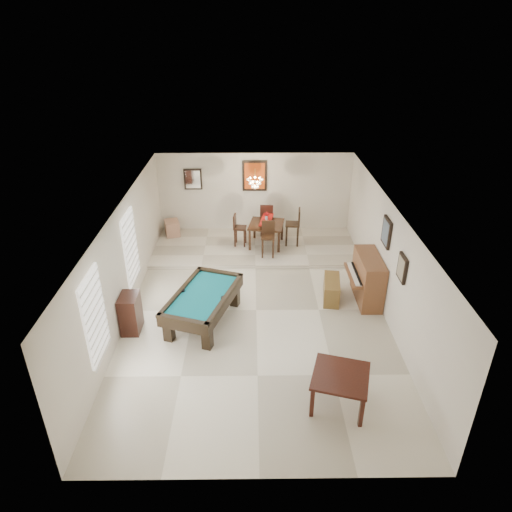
{
  "coord_description": "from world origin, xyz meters",
  "views": [
    {
      "loc": [
        -0.1,
        -9.05,
        6.23
      ],
      "look_at": [
        0.0,
        0.6,
        1.15
      ],
      "focal_mm": 32.0,
      "sensor_mm": 36.0,
      "label": 1
    }
  ],
  "objects_px": {
    "pool_table": "(204,308)",
    "dining_chair_east": "(292,227)",
    "dining_chair_north": "(267,219)",
    "upright_piano": "(362,279)",
    "dining_chair_west": "(240,230)",
    "apothecary_chest": "(131,313)",
    "flower_vase": "(266,216)",
    "chandelier": "(255,179)",
    "dining_chair_south": "(268,240)",
    "dining_table": "(266,232)",
    "corner_bench": "(172,228)",
    "piano_bench": "(331,289)",
    "square_table": "(339,389)"
  },
  "relations": [
    {
      "from": "piano_bench",
      "to": "square_table",
      "type": "bearing_deg",
      "value": -96.77
    },
    {
      "from": "pool_table",
      "to": "dining_chair_west",
      "type": "distance_m",
      "value": 3.82
    },
    {
      "from": "dining_table",
      "to": "apothecary_chest",
      "type": "bearing_deg",
      "value": -127.66
    },
    {
      "from": "chandelier",
      "to": "dining_chair_east",
      "type": "bearing_deg",
      "value": 7.41
    },
    {
      "from": "pool_table",
      "to": "dining_table",
      "type": "bearing_deg",
      "value": 85.75
    },
    {
      "from": "upright_piano",
      "to": "corner_bench",
      "type": "height_order",
      "value": "upright_piano"
    },
    {
      "from": "chandelier",
      "to": "corner_bench",
      "type": "bearing_deg",
      "value": 162.13
    },
    {
      "from": "dining_chair_east",
      "to": "corner_bench",
      "type": "height_order",
      "value": "dining_chair_east"
    },
    {
      "from": "apothecary_chest",
      "to": "dining_chair_west",
      "type": "distance_m",
      "value": 4.67
    },
    {
      "from": "dining_chair_south",
      "to": "corner_bench",
      "type": "bearing_deg",
      "value": 157.34
    },
    {
      "from": "flower_vase",
      "to": "dining_chair_west",
      "type": "relative_size",
      "value": 0.26
    },
    {
      "from": "flower_vase",
      "to": "dining_chair_south",
      "type": "height_order",
      "value": "flower_vase"
    },
    {
      "from": "apothecary_chest",
      "to": "dining_chair_east",
      "type": "relative_size",
      "value": 0.79
    },
    {
      "from": "upright_piano",
      "to": "dining_chair_north",
      "type": "bearing_deg",
      "value": 122.05
    },
    {
      "from": "dining_chair_west",
      "to": "dining_chair_east",
      "type": "distance_m",
      "value": 1.56
    },
    {
      "from": "apothecary_chest",
      "to": "dining_chair_east",
      "type": "distance_m",
      "value": 5.65
    },
    {
      "from": "apothecary_chest",
      "to": "pool_table",
      "type": "bearing_deg",
      "value": 11.08
    },
    {
      "from": "pool_table",
      "to": "upright_piano",
      "type": "height_order",
      "value": "upright_piano"
    },
    {
      "from": "upright_piano",
      "to": "dining_chair_north",
      "type": "relative_size",
      "value": 1.32
    },
    {
      "from": "dining_chair_north",
      "to": "dining_chair_west",
      "type": "height_order",
      "value": "dining_chair_north"
    },
    {
      "from": "corner_bench",
      "to": "dining_chair_east",
      "type": "bearing_deg",
      "value": -10.56
    },
    {
      "from": "piano_bench",
      "to": "dining_chair_east",
      "type": "xyz_separation_m",
      "value": [
        -0.75,
        2.86,
        0.41
      ]
    },
    {
      "from": "pool_table",
      "to": "corner_bench",
      "type": "xyz_separation_m",
      "value": [
        -1.39,
        4.46,
        -0.01
      ]
    },
    {
      "from": "pool_table",
      "to": "dining_chair_south",
      "type": "height_order",
      "value": "dining_chair_south"
    },
    {
      "from": "dining_chair_east",
      "to": "corner_bench",
      "type": "relative_size",
      "value": 2.17
    },
    {
      "from": "apothecary_chest",
      "to": "dining_chair_east",
      "type": "height_order",
      "value": "dining_chair_east"
    },
    {
      "from": "pool_table",
      "to": "piano_bench",
      "type": "bearing_deg",
      "value": 34.84
    },
    {
      "from": "dining_chair_south",
      "to": "corner_bench",
      "type": "relative_size",
      "value": 1.97
    },
    {
      "from": "piano_bench",
      "to": "flower_vase",
      "type": "xyz_separation_m",
      "value": [
        -1.53,
        2.81,
        0.79
      ]
    },
    {
      "from": "apothecary_chest",
      "to": "chandelier",
      "type": "xyz_separation_m",
      "value": [
        2.78,
        3.94,
        1.76
      ]
    },
    {
      "from": "piano_bench",
      "to": "dining_chair_south",
      "type": "bearing_deg",
      "value": 125.52
    },
    {
      "from": "dining_chair_west",
      "to": "dining_chair_south",
      "type": "bearing_deg",
      "value": -124.96
    },
    {
      "from": "dining_chair_north",
      "to": "dining_chair_east",
      "type": "height_order",
      "value": "dining_chair_east"
    },
    {
      "from": "dining_chair_north",
      "to": "flower_vase",
      "type": "bearing_deg",
      "value": 92.25
    },
    {
      "from": "apothecary_chest",
      "to": "dining_chair_west",
      "type": "height_order",
      "value": "dining_chair_west"
    },
    {
      "from": "dining_table",
      "to": "corner_bench",
      "type": "height_order",
      "value": "dining_table"
    },
    {
      "from": "pool_table",
      "to": "piano_bench",
      "type": "xyz_separation_m",
      "value": [
        3.07,
        0.92,
        -0.09
      ]
    },
    {
      "from": "pool_table",
      "to": "dining_chair_east",
      "type": "relative_size",
      "value": 1.91
    },
    {
      "from": "dining_chair_east",
      "to": "chandelier",
      "type": "xyz_separation_m",
      "value": [
        -1.11,
        -0.14,
        1.52
      ]
    },
    {
      "from": "dining_chair_south",
      "to": "dining_chair_west",
      "type": "bearing_deg",
      "value": 141.74
    },
    {
      "from": "dining_table",
      "to": "dining_chair_west",
      "type": "height_order",
      "value": "dining_chair_west"
    },
    {
      "from": "square_table",
      "to": "flower_vase",
      "type": "height_order",
      "value": "flower_vase"
    },
    {
      "from": "dining_chair_south",
      "to": "dining_chair_east",
      "type": "distance_m",
      "value": 1.07
    },
    {
      "from": "dining_chair_east",
      "to": "dining_table",
      "type": "bearing_deg",
      "value": -81.1
    },
    {
      "from": "corner_bench",
      "to": "chandelier",
      "type": "bearing_deg",
      "value": -17.87
    },
    {
      "from": "dining_chair_south",
      "to": "chandelier",
      "type": "height_order",
      "value": "chandelier"
    },
    {
      "from": "apothecary_chest",
      "to": "piano_bench",
      "type": "bearing_deg",
      "value": 14.78
    },
    {
      "from": "piano_bench",
      "to": "pool_table",
      "type": "bearing_deg",
      "value": -163.36
    },
    {
      "from": "dining_chair_north",
      "to": "dining_chair_east",
      "type": "relative_size",
      "value": 0.94
    },
    {
      "from": "dining_chair_south",
      "to": "chandelier",
      "type": "relative_size",
      "value": 1.69
    }
  ]
}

